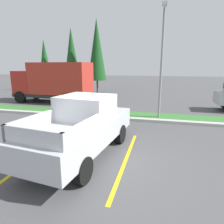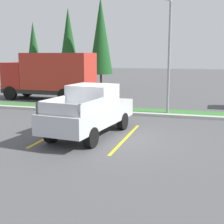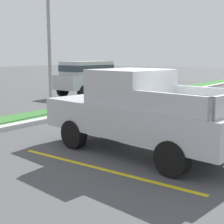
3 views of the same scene
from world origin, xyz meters
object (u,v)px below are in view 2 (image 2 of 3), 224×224
cargo_truck_distant (51,74)px  street_light (169,48)px  cypress_tree_left_inner (68,42)px  cypress_tree_center (101,36)px  pickup_truck_main (90,111)px  cypress_tree_leftmost (34,49)px

cargo_truck_distant → street_light: bearing=-21.6°
cypress_tree_left_inner → cypress_tree_center: size_ratio=0.91×
cargo_truck_distant → street_light: size_ratio=1.11×
street_light → cypress_tree_center: bearing=124.9°
pickup_truck_main → cypress_tree_center: cypress_tree_center is taller
pickup_truck_main → cypress_tree_leftmost: (-11.84, 16.54, 2.71)m
street_light → cypress_tree_leftmost: (-14.36, 10.88, 0.11)m
cargo_truck_distant → street_light: 9.75m
cargo_truck_distant → cypress_tree_center: (1.60, 6.97, 3.05)m
cypress_tree_left_inner → cypress_tree_center: (3.29, -0.30, 0.46)m
street_light → pickup_truck_main: bearing=-114.0°
cypress_tree_leftmost → cypress_tree_left_inner: bearing=-1.3°
cypress_tree_leftmost → cypress_tree_center: 7.15m
pickup_truck_main → cypress_tree_leftmost: 20.52m
pickup_truck_main → cypress_tree_center: size_ratio=0.65×
cypress_tree_leftmost → street_light: bearing=-37.1°
cargo_truck_distant → cypress_tree_leftmost: cypress_tree_leftmost is taller
cypress_tree_leftmost → cypress_tree_center: cypress_tree_center is taller
pickup_truck_main → cypress_tree_center: (-4.79, 16.15, 3.86)m
cypress_tree_leftmost → cypress_tree_center: (7.04, -0.38, 1.15)m
cypress_tree_left_inner → cypress_tree_center: 3.34m
pickup_truck_main → cypress_tree_center: 17.29m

